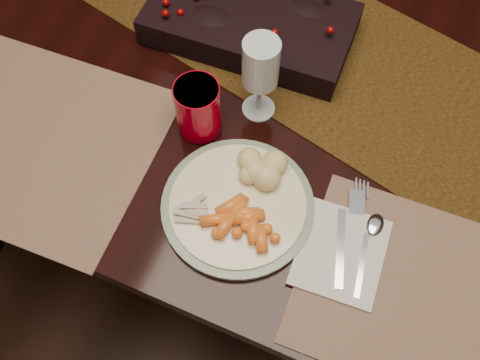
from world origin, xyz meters
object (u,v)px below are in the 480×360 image
at_px(turkey_shreds, 191,211).
at_px(wine_glass, 260,79).
at_px(baby_carrots, 241,212).
at_px(napkin, 341,252).
at_px(centerpiece, 250,20).
at_px(mashed_potatoes, 258,162).
at_px(red_cup, 198,108).
at_px(dining_table, 298,169).
at_px(dinner_plate, 238,205).
at_px(placemat_main, 433,298).

bearing_deg(turkey_shreds, wine_glass, 85.78).
height_order(baby_carrots, napkin, baby_carrots).
distance_m(turkey_shreds, wine_glass, 0.25).
xyz_separation_m(centerpiece, turkey_shreds, (0.06, -0.40, -0.02)).
bearing_deg(baby_carrots, mashed_potatoes, 95.22).
relative_size(turkey_shreds, napkin, 0.44).
bearing_deg(mashed_potatoes, red_cup, 159.40).
xyz_separation_m(baby_carrots, mashed_potatoes, (-0.01, 0.09, 0.01)).
height_order(baby_carrots, mashed_potatoes, mashed_potatoes).
bearing_deg(red_cup, dining_table, 51.89).
relative_size(dinner_plate, wine_glass, 1.46).
relative_size(dining_table, mashed_potatoes, 20.96).
height_order(dinner_plate, turkey_shreds, turkey_shreds).
height_order(dinner_plate, mashed_potatoes, mashed_potatoes).
bearing_deg(placemat_main, baby_carrots, 177.06).
bearing_deg(dinner_plate, red_cup, 136.12).
relative_size(dinner_plate, red_cup, 2.36).
bearing_deg(wine_glass, turkey_shreds, -94.22).
bearing_deg(dinner_plate, dining_table, 85.00).
relative_size(dining_table, napkin, 11.68).
relative_size(dining_table, dinner_plate, 7.17).
distance_m(baby_carrots, mashed_potatoes, 0.09).
bearing_deg(turkey_shreds, dinner_plate, 36.08).
relative_size(baby_carrots, red_cup, 1.10).
xyz_separation_m(dinner_plate, turkey_shreds, (-0.06, -0.04, 0.02)).
relative_size(placemat_main, dinner_plate, 1.62).
bearing_deg(baby_carrots, wine_glass, 104.90).
bearing_deg(wine_glass, dinner_plate, -77.45).
bearing_deg(dining_table, wine_glass, -121.42).
bearing_deg(dining_table, mashed_potatoes, -95.30).
bearing_deg(dining_table, turkey_shreds, -103.96).
relative_size(baby_carrots, napkin, 0.76).
distance_m(mashed_potatoes, turkey_shreds, 0.13).
relative_size(centerpiece, turkey_shreds, 5.70).
distance_m(dinner_plate, wine_glass, 0.21).
bearing_deg(placemat_main, centerpiece, 138.85).
height_order(centerpiece, wine_glass, wine_glass).
bearing_deg(turkey_shreds, napkin, 8.39).
bearing_deg(red_cup, napkin, -22.91).
distance_m(centerpiece, mashed_potatoes, 0.31).
height_order(dinner_plate, napkin, dinner_plate).
bearing_deg(napkin, turkey_shreds, -175.14).
bearing_deg(red_cup, placemat_main, -17.23).
relative_size(dining_table, placemat_main, 4.44).
xyz_separation_m(dining_table, baby_carrots, (-0.01, -0.33, 0.40)).
height_order(baby_carrots, wine_glass, wine_glass).
distance_m(mashed_potatoes, napkin, 0.20).
bearing_deg(mashed_potatoes, turkey_shreds, -119.85).
height_order(placemat_main, mashed_potatoes, mashed_potatoes).
bearing_deg(napkin, dining_table, 111.85).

